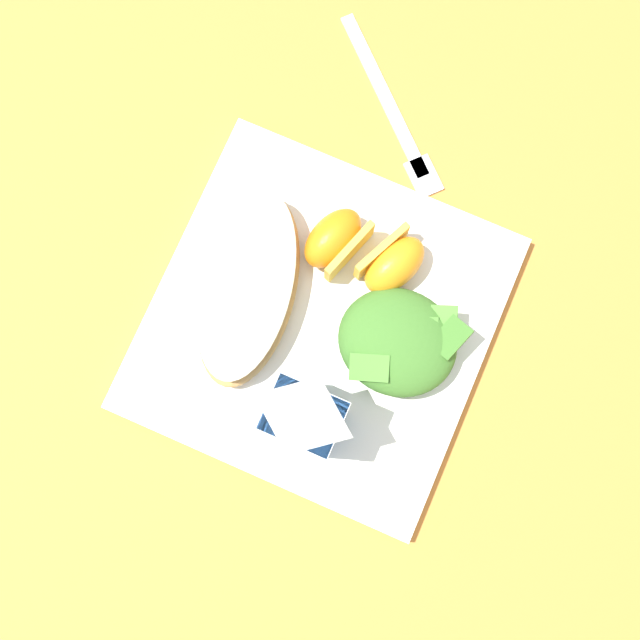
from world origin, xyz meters
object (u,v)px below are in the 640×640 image
object	(u,v)px
orange_wedge_middle	(335,240)
metal_fork	(396,118)
green_salad_pile	(398,342)
milk_carton	(304,417)
cheesy_pizza_bread	(247,290)
orange_wedge_front	(393,263)
white_plate	(320,323)

from	to	relation	value
orange_wedge_middle	metal_fork	xyz separation A→B (m)	(-0.00, -0.13, -0.03)
green_salad_pile	milk_carton	bearing A→B (deg)	63.08
green_salad_pile	cheesy_pizza_bread	bearing A→B (deg)	3.99
cheesy_pizza_bread	metal_fork	world-z (taller)	cheesy_pizza_bread
green_salad_pile	milk_carton	xyz separation A→B (m)	(0.05, 0.09, 0.04)
milk_carton	green_salad_pile	bearing A→B (deg)	-116.92
green_salad_pile	orange_wedge_front	distance (m)	0.07
white_plate	green_salad_pile	xyz separation A→B (m)	(-0.07, -0.01, 0.03)
orange_wedge_middle	orange_wedge_front	bearing A→B (deg)	-179.33
green_salad_pile	orange_wedge_front	bearing A→B (deg)	-63.73
orange_wedge_middle	cheesy_pizza_bread	bearing A→B (deg)	53.80
white_plate	metal_fork	distance (m)	0.20
white_plate	green_salad_pile	world-z (taller)	green_salad_pile
metal_fork	orange_wedge_middle	bearing A→B (deg)	88.58
orange_wedge_middle	metal_fork	size ratio (longest dim) A/B	0.45
orange_wedge_middle	milk_carton	bearing A→B (deg)	104.26
milk_carton	metal_fork	world-z (taller)	milk_carton
milk_carton	metal_fork	size ratio (longest dim) A/B	0.73
milk_carton	metal_fork	bearing A→B (deg)	-83.09
white_plate	cheesy_pizza_bread	world-z (taller)	cheesy_pizza_bread
milk_carton	metal_fork	xyz separation A→B (m)	(0.03, -0.28, -0.07)
cheesy_pizza_bread	orange_wedge_front	world-z (taller)	orange_wedge_front
green_salad_pile	orange_wedge_middle	bearing A→B (deg)	-35.63
orange_wedge_front	metal_fork	world-z (taller)	orange_wedge_front
white_plate	metal_fork	world-z (taller)	white_plate
green_salad_pile	white_plate	bearing A→B (deg)	6.16
white_plate	orange_wedge_front	xyz separation A→B (m)	(-0.04, -0.07, 0.03)
orange_wedge_front	milk_carton	bearing A→B (deg)	84.04
milk_carton	orange_wedge_front	xyz separation A→B (m)	(-0.02, -0.15, -0.04)
orange_wedge_front	orange_wedge_middle	world-z (taller)	same
orange_wedge_front	white_plate	bearing A→B (deg)	60.71
cheesy_pizza_bread	green_salad_pile	distance (m)	0.13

